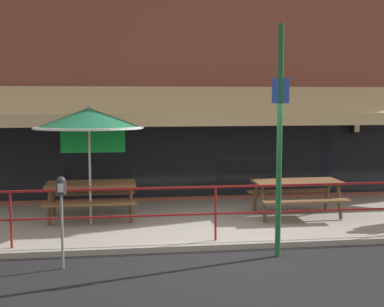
% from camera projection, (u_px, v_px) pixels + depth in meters
% --- Properties ---
extents(ground_plane, '(120.00, 120.00, 0.00)m').
position_uv_depth(ground_plane, '(219.00, 251.00, 9.09)').
color(ground_plane, black).
extents(patio_deck, '(15.00, 4.00, 0.10)m').
position_uv_depth(patio_deck, '(201.00, 221.00, 11.05)').
color(patio_deck, '#9E998E').
rests_on(patio_deck, ground).
extents(restaurant_building, '(15.00, 1.60, 8.33)m').
position_uv_depth(restaurant_building, '(187.00, 33.00, 12.81)').
color(restaurant_building, brown).
rests_on(restaurant_building, ground).
extents(patio_railing, '(13.84, 0.04, 0.97)m').
position_uv_depth(patio_railing, '(216.00, 201.00, 9.30)').
color(patio_railing, maroon).
rests_on(patio_railing, patio_deck).
extents(picnic_table_left, '(1.80, 1.42, 0.76)m').
position_uv_depth(picnic_table_left, '(91.00, 190.00, 10.91)').
color(picnic_table_left, brown).
rests_on(picnic_table_left, patio_deck).
extents(picnic_table_centre, '(1.80, 1.42, 0.76)m').
position_uv_depth(picnic_table_centre, '(297.00, 188.00, 11.16)').
color(picnic_table_centre, brown).
rests_on(picnic_table_centre, patio_deck).
extents(patio_umbrella_left, '(2.14, 2.14, 2.38)m').
position_uv_depth(patio_umbrella_left, '(89.00, 119.00, 10.38)').
color(patio_umbrella_left, '#B7B2A8').
rests_on(patio_umbrella_left, patio_deck).
extents(parking_meter_near, '(0.15, 0.16, 1.42)m').
position_uv_depth(parking_meter_near, '(61.00, 194.00, 8.02)').
color(parking_meter_near, gray).
rests_on(parking_meter_near, ground).
extents(street_sign_pole, '(0.28, 0.09, 3.76)m').
position_uv_depth(street_sign_pole, '(279.00, 139.00, 8.56)').
color(street_sign_pole, '#1E6033').
rests_on(street_sign_pole, ground).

